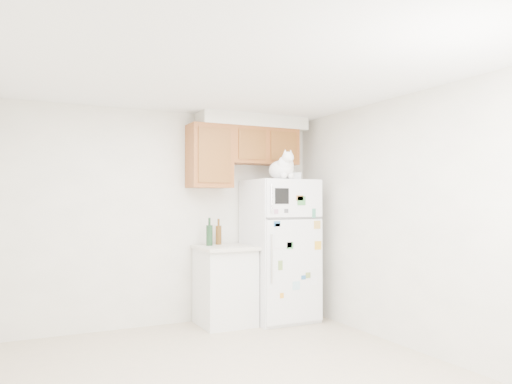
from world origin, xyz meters
TOP-DOWN VIEW (x-y plane):
  - ground_plane at (0.00, 0.00)m, footprint 3.80×4.00m
  - room_shell at (0.12, 0.24)m, footprint 3.84×4.04m
  - refrigerator at (1.33, 1.61)m, footprint 0.76×0.78m
  - base_counter at (0.64, 1.68)m, footprint 0.64×0.64m
  - cat at (1.25, 1.37)m, footprint 0.33×0.49m
  - storage_box_back at (1.52, 1.69)m, footprint 0.21×0.17m
  - storage_box_front at (1.50, 1.53)m, footprint 0.18×0.16m
  - bottle_green at (0.48, 1.77)m, footprint 0.08×0.08m
  - bottle_amber at (0.63, 1.86)m, footprint 0.07×0.07m

SIDE VIEW (x-z plane):
  - ground_plane at x=0.00m, z-range -0.01..0.00m
  - base_counter at x=0.64m, z-range 0.00..0.92m
  - refrigerator at x=1.33m, z-range 0.00..1.70m
  - bottle_amber at x=0.63m, z-range 0.92..1.23m
  - bottle_green at x=0.48m, z-range 0.92..1.25m
  - room_shell at x=0.12m, z-range 0.41..2.93m
  - storage_box_front at x=1.50m, z-range 1.70..1.79m
  - storage_box_back at x=1.52m, z-range 1.70..1.80m
  - cat at x=1.25m, z-range 1.66..2.00m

